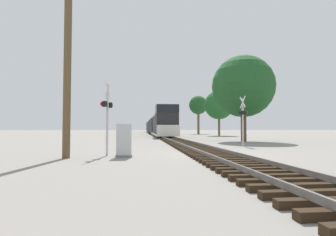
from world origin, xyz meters
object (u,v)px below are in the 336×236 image
(freight_train, at_px, (154,126))
(crossing_signal_near, at_px, (107,110))
(tree_far_right, at_px, (243,86))
(tree_deep_background, at_px, (198,105))
(tree_mid_background, at_px, (219,105))
(relay_cabinet, at_px, (124,141))
(utility_pole, at_px, (67,64))
(crossing_signal_far, at_px, (243,115))

(freight_train, height_order, crossing_signal_near, freight_train)
(tree_far_right, xyz_separation_m, tree_deep_background, (3.46, 37.77, 1.31))
(tree_mid_background, xyz_separation_m, tree_deep_background, (-0.27, 16.71, 1.38))
(relay_cabinet, xyz_separation_m, tree_deep_background, (15.13, 51.94, 6.40))
(freight_train, distance_m, utility_pole, 59.58)
(utility_pole, bearing_deg, tree_deep_background, 71.15)
(crossing_signal_near, height_order, crossing_signal_far, crossing_signal_far)
(crossing_signal_near, height_order, tree_deep_background, tree_deep_background)
(relay_cabinet, height_order, utility_pole, utility_pole)
(relay_cabinet, bearing_deg, crossing_signal_far, 38.21)
(crossing_signal_far, xyz_separation_m, tree_deep_background, (6.43, 45.08, 4.78))
(crossing_signal_near, relative_size, tree_deep_background, 0.40)
(tree_far_right, distance_m, tree_mid_background, 21.39)
(tree_deep_background, bearing_deg, crossing_signal_near, -107.42)
(tree_deep_background, bearing_deg, crossing_signal_far, -98.11)
(freight_train, relative_size, crossing_signal_far, 19.91)
(tree_mid_background, bearing_deg, tree_far_right, -100.04)
(crossing_signal_far, relative_size, tree_deep_background, 0.40)
(crossing_signal_far, distance_m, tree_far_right, 8.62)
(freight_train, height_order, tree_mid_background, tree_mid_background)
(freight_train, distance_m, crossing_signal_far, 52.29)
(tree_far_right, relative_size, tree_mid_background, 1.08)
(crossing_signal_far, bearing_deg, tree_mid_background, -17.53)
(relay_cabinet, bearing_deg, tree_mid_background, 66.38)
(relay_cabinet, relative_size, tree_far_right, 0.17)
(utility_pole, height_order, tree_far_right, tree_far_right)
(relay_cabinet, relative_size, tree_deep_background, 0.17)
(freight_train, distance_m, tree_mid_background, 26.44)
(freight_train, xyz_separation_m, crossing_signal_near, (-5.35, -58.20, 0.39))
(crossing_signal_near, relative_size, utility_pole, 0.44)
(freight_train, bearing_deg, tree_deep_background, -33.30)
(relay_cabinet, bearing_deg, tree_far_right, 50.51)
(crossing_signal_far, height_order, tree_far_right, tree_far_right)
(utility_pole, relative_size, tree_far_right, 0.94)
(tree_deep_background, bearing_deg, freight_train, 146.70)
(tree_far_right, bearing_deg, crossing_signal_near, -133.24)
(relay_cabinet, xyz_separation_m, tree_mid_background, (15.40, 35.23, 5.01))
(relay_cabinet, relative_size, utility_pole, 0.18)
(crossing_signal_far, distance_m, tree_mid_background, 29.35)
(freight_train, xyz_separation_m, tree_deep_background, (10.71, -7.03, 5.23))
(relay_cabinet, bearing_deg, freight_train, 85.71)
(freight_train, height_order, tree_deep_background, tree_deep_background)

